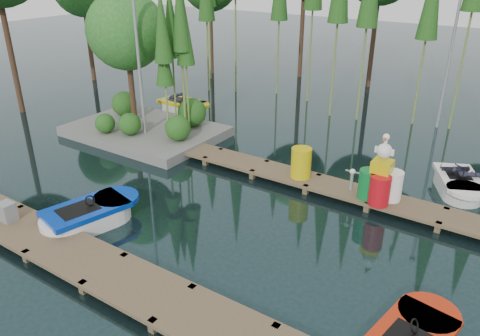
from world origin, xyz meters
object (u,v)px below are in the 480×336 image
Objects in this scene: utility_cabinet at (7,212)px; drum_cluster at (381,182)px; island at (139,58)px; yellow_barrel at (301,163)px; boat_yellow_far at (183,107)px; boat_blue at (89,216)px.

utility_cabinet is 0.26× the size of drum_cluster.
utility_cabinet is 10.62m from drum_cluster.
island is at bearing 174.87° from drum_cluster.
yellow_barrel is at bearing -5.74° from island.
utility_cabinet is 8.86m from yellow_barrel.
yellow_barrel is 2.69m from drum_cluster.
utility_cabinet is at bearing -127.78° from yellow_barrel.
boat_yellow_far is (-0.42, 3.01, -2.89)m from island.
boat_blue is 10.43m from boat_yellow_far.
drum_cluster is at bearing 40.16° from utility_cabinet.
boat_yellow_far is 9.13m from yellow_barrel.
boat_blue reaches higher than utility_cabinet.
boat_yellow_far is 1.38× the size of drum_cluster.
island is at bearing -58.59° from boat_yellow_far.
yellow_barrel reaches higher than boat_blue.
yellow_barrel is at bearing 69.70° from boat_blue.
island reaches higher than drum_cluster.
boat_yellow_far is 11.67m from drum_cluster.
boat_yellow_far is at bearing 155.37° from yellow_barrel.
drum_cluster is (2.68, -0.16, 0.11)m from yellow_barrel.
boat_yellow_far is at bearing 129.26° from boat_blue.
utility_cabinet is (-1.65, -1.39, 0.29)m from boat_blue.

